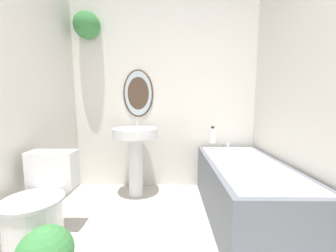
% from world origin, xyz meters
% --- Properties ---
extents(wall_back, '(2.43, 0.31, 2.40)m').
position_xyz_m(wall_back, '(-0.08, 2.44, 1.27)').
color(wall_back, silver).
rests_on(wall_back, ground_plane).
extents(wall_right, '(0.06, 2.54, 2.40)m').
position_xyz_m(wall_right, '(1.19, 1.21, 1.20)').
color(wall_right, silver).
rests_on(wall_right, ground_plane).
extents(toilet, '(0.41, 0.56, 0.70)m').
position_xyz_m(toilet, '(-0.89, 1.20, 0.29)').
color(toilet, white).
rests_on(toilet, ground_plane).
extents(pedestal_sink, '(0.52, 0.52, 0.91)m').
position_xyz_m(pedestal_sink, '(-0.33, 2.12, 0.60)').
color(pedestal_sink, white).
rests_on(pedestal_sink, ground_plane).
extents(bathtub, '(0.70, 1.47, 0.62)m').
position_xyz_m(bathtub, '(0.79, 1.64, 0.28)').
color(bathtub, slate).
rests_on(bathtub, ground_plane).
extents(shampoo_bottle, '(0.07, 0.07, 0.20)m').
position_xyz_m(shampoo_bottle, '(0.58, 2.20, 0.71)').
color(shampoo_bottle, white).
rests_on(shampoo_bottle, bathtub).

